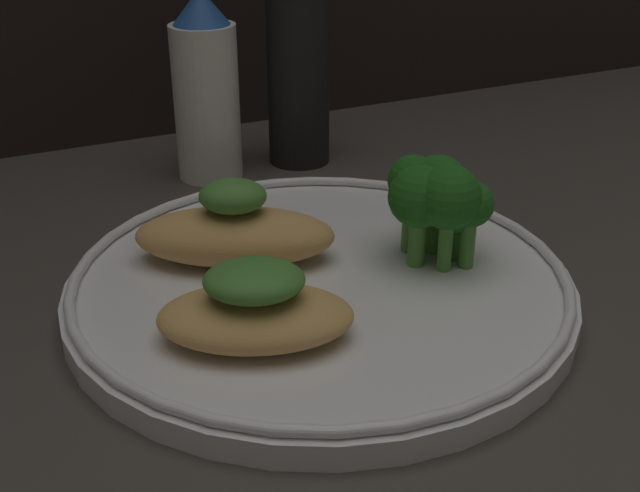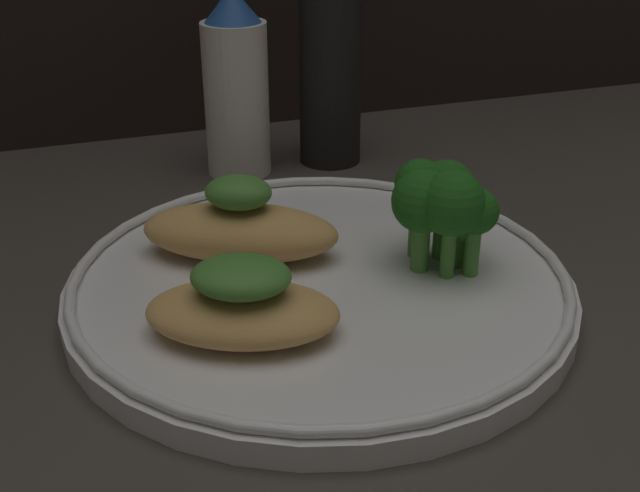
# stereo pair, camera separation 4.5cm
# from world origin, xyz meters

# --- Properties ---
(ground_plane) EXTENTS (1.80, 1.80, 0.01)m
(ground_plane) POSITION_xyz_m (0.00, 0.00, -0.01)
(ground_plane) COLOR #3D3833
(plate) EXTENTS (0.29, 0.29, 0.02)m
(plate) POSITION_xyz_m (0.00, 0.00, 0.01)
(plate) COLOR white
(plate) RESTS_ON ground_plane
(grilled_meat_front) EXTENTS (0.11, 0.09, 0.04)m
(grilled_meat_front) POSITION_xyz_m (-0.06, -0.04, 0.03)
(grilled_meat_front) COLOR tan
(grilled_meat_front) RESTS_ON plate
(grilled_meat_middle) EXTENTS (0.13, 0.10, 0.05)m
(grilled_meat_middle) POSITION_xyz_m (-0.04, 0.04, 0.03)
(grilled_meat_middle) COLOR tan
(grilled_meat_middle) RESTS_ON plate
(broccoli_bunch) EXTENTS (0.06, 0.06, 0.06)m
(broccoli_bunch) POSITION_xyz_m (0.07, -0.01, 0.05)
(broccoli_bunch) COLOR #4C8E38
(broccoli_bunch) RESTS_ON plate
(sauce_bottle) EXTENTS (0.05, 0.05, 0.14)m
(sauce_bottle) POSITION_xyz_m (0.01, 0.21, 0.07)
(sauce_bottle) COLOR white
(sauce_bottle) RESTS_ON ground_plane
(pepper_grinder) EXTENTS (0.05, 0.05, 0.18)m
(pepper_grinder) POSITION_xyz_m (0.08, 0.21, 0.08)
(pepper_grinder) COLOR black
(pepper_grinder) RESTS_ON ground_plane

